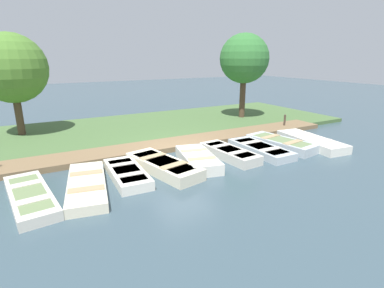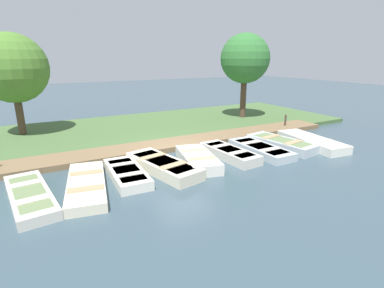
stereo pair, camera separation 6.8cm
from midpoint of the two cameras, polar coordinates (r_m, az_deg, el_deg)
ground_plane at (r=12.83m, az=-1.49°, el=-2.02°), size 80.00×80.00×0.00m
shore_bank at (r=17.23m, az=-9.16°, el=2.96°), size 8.00×24.00×0.21m
dock_walkway at (r=13.90m, az=-3.93°, el=-0.09°), size 1.59×18.19×0.23m
rowboat_0 at (r=9.98m, az=-28.31°, el=-8.67°), size 3.51×1.43×0.33m
rowboat_1 at (r=10.07m, az=-19.28°, el=-7.32°), size 3.66×1.74×0.33m
rowboat_2 at (r=10.61m, az=-12.17°, el=-5.46°), size 2.85×1.18×0.35m
rowboat_3 at (r=10.99m, az=-5.39°, el=-4.11°), size 3.54×1.85×0.43m
rowboat_4 at (r=11.60m, az=1.26°, el=-2.90°), size 2.92×1.71×0.44m
rowboat_5 at (r=12.46m, az=7.28°, el=-1.74°), size 2.94×1.21×0.41m
rowboat_6 at (r=13.32m, az=13.04°, el=-0.96°), size 3.16×1.18×0.35m
rowboat_7 at (r=14.33m, az=16.78°, el=0.11°), size 3.35×1.70×0.41m
rowboat_8 at (r=15.16m, az=21.93°, el=0.47°), size 3.66×1.64×0.40m
mooring_post_far at (r=17.97m, az=17.44°, el=4.05°), size 0.11×0.11×0.87m
park_tree_far_left at (r=17.21m, az=-30.93°, el=12.23°), size 3.34×3.34×5.16m
park_tree_left at (r=19.60m, az=10.17°, el=15.64°), size 3.06×3.06×5.43m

